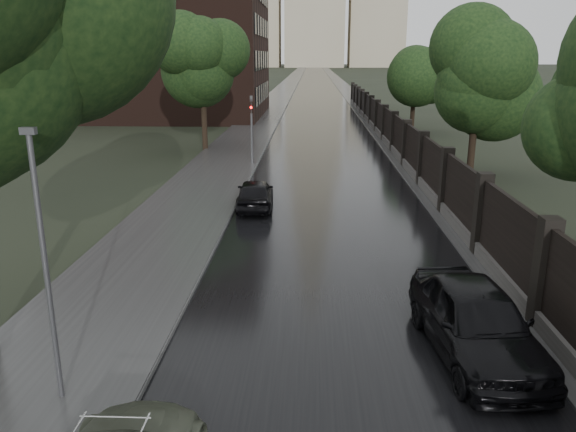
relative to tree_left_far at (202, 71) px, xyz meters
The scene contains 12 objects.
road 160.29m from the tree_left_far, 87.14° to the left, with size 8.00×420.00×0.02m, color black.
sidewalk_left 160.10m from the tree_left_far, 89.28° to the left, with size 4.00×420.00×0.16m, color #2D2D2D.
verge_right 160.65m from the tree_left_far, 85.18° to the left, with size 3.00×420.00×0.08m, color #2D2D2D.
fence_right 13.44m from the tree_left_far, ahead, with size 0.45×75.72×2.70m.
tree_left_far is the anchor object (origin of this frame).
tree_right_b 17.45m from the tree_left_far, 27.30° to the right, with size 4.08×4.08×7.01m.
tree_right_c 18.45m from the tree_left_far, 32.83° to the left, with size 4.08×4.08×7.01m.
lamp_post 28.73m from the tree_left_far, 84.79° to the right, with size 0.25×0.12×5.11m.
traffic_light 6.84m from the tree_left_far, 53.53° to the right, with size 0.16×0.32×4.00m.
brick_building 24.63m from the tree_left_far, 114.44° to the left, with size 24.00×18.00×20.00m, color black.
hatchback_left 16.07m from the tree_left_far, 71.75° to the right, with size 1.49×3.71×1.26m, color black.
car_right_near 28.84m from the tree_left_far, 67.96° to the right, with size 1.91×4.74×1.61m, color black.
Camera 1 is at (-0.84, -7.36, 6.22)m, focal length 35.00 mm.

